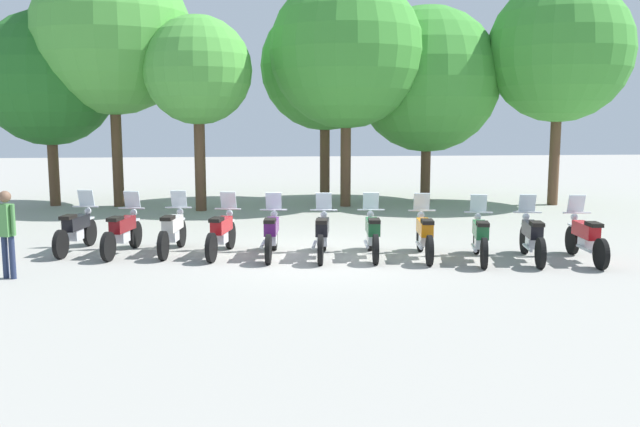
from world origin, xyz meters
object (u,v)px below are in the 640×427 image
(motorcycle_4, at_px, (271,233))
(motorcycle_3, at_px, (222,232))
(motorcycle_1, at_px, (123,231))
(tree_6, at_px, (560,51))
(motorcycle_2, at_px, (173,230))
(motorcycle_9, at_px, (532,237))
(motorcycle_7, at_px, (424,234))
(motorcycle_10, at_px, (586,237))
(tree_1, at_px, (112,36))
(motorcycle_5, at_px, (322,234))
(tree_4, at_px, (346,52))
(tree_5, at_px, (428,80))
(tree_3, at_px, (325,66))
(motorcycle_6, at_px, (373,233))
(person_0, at_px, (7,228))
(tree_2, at_px, (198,71))
(motorcycle_8, at_px, (480,237))
(motorcycle_0, at_px, (76,229))
(tree_0, at_px, (49,79))

(motorcycle_4, bearing_deg, motorcycle_3, 83.14)
(motorcycle_1, xyz_separation_m, tree_6, (13.50, 7.49, 4.82))
(motorcycle_2, relative_size, motorcycle_9, 1.01)
(motorcycle_7, height_order, motorcycle_10, same)
(motorcycle_2, bearing_deg, motorcycle_9, -93.35)
(motorcycle_10, bearing_deg, tree_1, 54.06)
(motorcycle_5, bearing_deg, tree_6, -39.10)
(motorcycle_9, relative_size, tree_4, 0.27)
(motorcycle_9, bearing_deg, tree_1, 57.29)
(motorcycle_9, bearing_deg, tree_5, 8.64)
(tree_3, bearing_deg, tree_6, -12.75)
(motorcycle_6, bearing_deg, tree_5, -15.11)
(motorcycle_2, distance_m, motorcycle_5, 3.43)
(motorcycle_1, distance_m, tree_1, 10.21)
(tree_5, bearing_deg, person_0, -134.07)
(motorcycle_7, xyz_separation_m, tree_2, (-5.48, 8.19, 4.04))
(motorcycle_1, bearing_deg, motorcycle_5, -88.42)
(motorcycle_9, bearing_deg, motorcycle_7, 87.99)
(tree_2, height_order, tree_6, tree_6)
(motorcycle_9, distance_m, tree_1, 15.62)
(motorcycle_8, distance_m, tree_2, 11.57)
(motorcycle_0, distance_m, motorcycle_1, 1.18)
(motorcycle_3, height_order, tree_0, tree_0)
(motorcycle_8, height_order, motorcycle_10, same)
(motorcycle_1, distance_m, person_0, 2.83)
(motorcycle_4, height_order, tree_4, tree_4)
(tree_4, bearing_deg, motorcycle_9, -73.46)
(motorcycle_2, bearing_deg, tree_1, 26.58)
(motorcycle_2, relative_size, motorcycle_10, 1.00)
(motorcycle_6, height_order, motorcycle_7, same)
(motorcycle_4, relative_size, tree_0, 0.33)
(motorcycle_7, xyz_separation_m, tree_5, (2.64, 10.22, 3.93))
(tree_1, bearing_deg, tree_5, 3.12)
(motorcycle_0, bearing_deg, tree_4, -34.81)
(tree_0, bearing_deg, person_0, -78.23)
(motorcycle_5, bearing_deg, motorcycle_1, 88.63)
(motorcycle_2, distance_m, motorcycle_9, 7.94)
(motorcycle_6, xyz_separation_m, tree_6, (7.94, 8.32, 4.82))
(motorcycle_5, bearing_deg, motorcycle_3, 87.44)
(tree_5, bearing_deg, motorcycle_3, -126.70)
(tree_0, xyz_separation_m, tree_4, (10.15, -1.16, 0.89))
(motorcycle_1, relative_size, tree_2, 0.34)
(motorcycle_6, xyz_separation_m, tree_4, (0.56, 8.62, 4.77))
(motorcycle_2, relative_size, tree_3, 0.30)
(person_0, height_order, tree_6, tree_6)
(tree_2, bearing_deg, motorcycle_7, -56.19)
(motorcycle_0, bearing_deg, tree_6, -54.59)
(tree_3, bearing_deg, motorcycle_5, -96.24)
(tree_4, height_order, tree_5, tree_4)
(motorcycle_1, bearing_deg, tree_3, -19.38)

